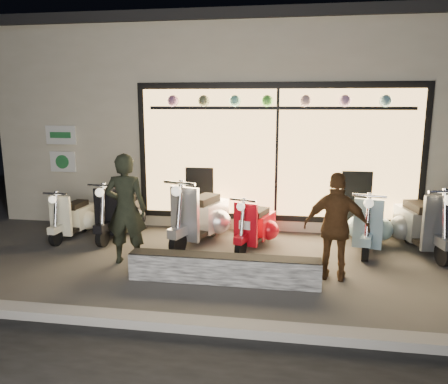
{
  "coord_description": "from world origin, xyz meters",
  "views": [
    {
      "loc": [
        1.1,
        -6.38,
        2.51
      ],
      "look_at": [
        -0.01,
        0.6,
        1.05
      ],
      "focal_mm": 35.0,
      "sensor_mm": 36.0,
      "label": 1
    }
  ],
  "objects_px": {
    "scooter_red": "(257,225)",
    "scooter_silver": "(203,216)",
    "graffiti_barrier": "(224,269)",
    "man": "(126,209)",
    "woman": "(336,227)"
  },
  "relations": [
    {
      "from": "scooter_silver",
      "to": "scooter_red",
      "type": "bearing_deg",
      "value": 11.01
    },
    {
      "from": "graffiti_barrier",
      "to": "scooter_silver",
      "type": "bearing_deg",
      "value": 110.16
    },
    {
      "from": "scooter_red",
      "to": "woman",
      "type": "bearing_deg",
      "value": -29.5
    },
    {
      "from": "graffiti_barrier",
      "to": "man",
      "type": "distance_m",
      "value": 1.85
    },
    {
      "from": "graffiti_barrier",
      "to": "man",
      "type": "relative_size",
      "value": 1.54
    },
    {
      "from": "scooter_silver",
      "to": "scooter_red",
      "type": "height_order",
      "value": "scooter_silver"
    },
    {
      "from": "man",
      "to": "scooter_silver",
      "type": "bearing_deg",
      "value": -132.59
    },
    {
      "from": "scooter_red",
      "to": "scooter_silver",
      "type": "bearing_deg",
      "value": -169.1
    },
    {
      "from": "scooter_silver",
      "to": "woman",
      "type": "height_order",
      "value": "woman"
    },
    {
      "from": "scooter_silver",
      "to": "man",
      "type": "bearing_deg",
      "value": -108.44
    },
    {
      "from": "scooter_red",
      "to": "graffiti_barrier",
      "type": "bearing_deg",
      "value": -82.66
    },
    {
      "from": "scooter_silver",
      "to": "scooter_red",
      "type": "relative_size",
      "value": 1.27
    },
    {
      "from": "graffiti_barrier",
      "to": "man",
      "type": "xyz_separation_m",
      "value": [
        -1.63,
        0.55,
        0.68
      ]
    },
    {
      "from": "scooter_red",
      "to": "man",
      "type": "xyz_separation_m",
      "value": [
        -1.95,
        -1.17,
        0.5
      ]
    },
    {
      "from": "man",
      "to": "scooter_red",
      "type": "bearing_deg",
      "value": -155.19
    }
  ]
}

